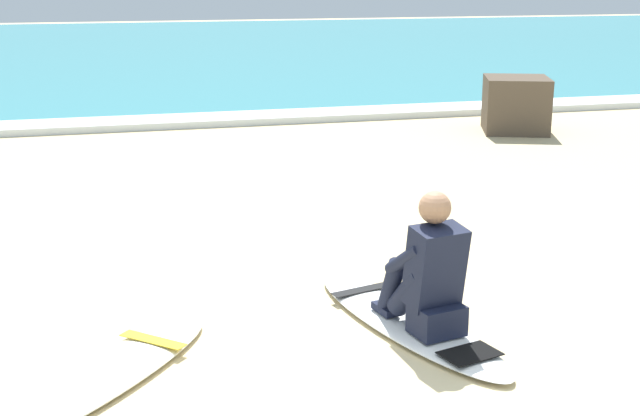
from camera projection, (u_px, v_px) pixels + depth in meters
name	position (u px, v px, depth m)	size (l,w,h in m)	color
ground_plane	(353.00, 383.00, 5.06)	(80.00, 80.00, 0.00)	beige
sea	(136.00, 49.00, 26.41)	(80.00, 28.00, 0.10)	teal
breaking_foam	(184.00, 121.00, 13.66)	(80.00, 0.90, 0.11)	white
surfboard_main	(407.00, 322.00, 5.86)	(1.04, 2.17, 0.08)	white
surfer_seated	(428.00, 276.00, 5.58)	(0.47, 0.75, 0.95)	black
surfboard_spare_near	(86.00, 385.00, 4.96)	(1.88, 1.96, 0.08)	#EFE5C6
shoreline_rock	(516.00, 105.00, 12.95)	(0.94, 0.99, 0.83)	brown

